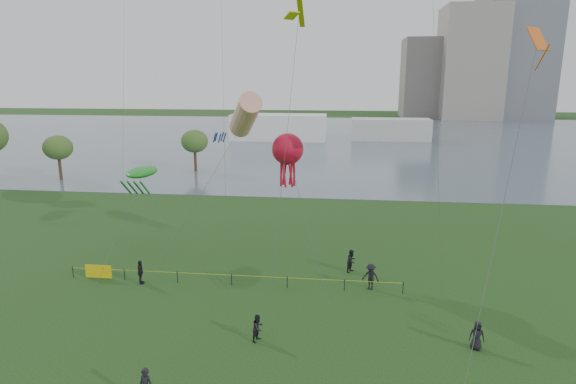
# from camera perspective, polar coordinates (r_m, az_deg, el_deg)

# --- Properties ---
(lake) EXTENTS (400.00, 120.00, 0.08)m
(lake) POSITION_cam_1_polar(r_m,az_deg,el_deg) (117.77, 5.07, 6.38)
(lake) COLOR slate
(lake) RESTS_ON ground_plane
(building_mid) EXTENTS (20.00, 20.00, 38.00)m
(building_mid) POSITION_cam_1_polar(r_m,az_deg,el_deg) (183.97, 20.73, 14.05)
(building_mid) COLOR gray
(building_mid) RESTS_ON ground_plane
(building_low) EXTENTS (16.00, 18.00, 28.00)m
(building_low) POSITION_cam_1_polar(r_m,az_deg,el_deg) (187.08, 15.89, 12.84)
(building_low) COLOR slate
(building_low) RESTS_ON ground_plane
(pavilion_left) EXTENTS (22.00, 8.00, 6.00)m
(pavilion_left) POSITION_cam_1_polar(r_m,az_deg,el_deg) (113.43, -1.10, 7.67)
(pavilion_left) COLOR white
(pavilion_left) RESTS_ON ground_plane
(pavilion_right) EXTENTS (18.00, 7.00, 5.00)m
(pavilion_right) POSITION_cam_1_polar(r_m,az_deg,el_deg) (115.97, 12.05, 7.26)
(pavilion_right) COLOR silver
(pavilion_right) RESTS_ON ground_plane
(trees) EXTENTS (30.58, 17.02, 9.07)m
(trees) POSITION_cam_1_polar(r_m,az_deg,el_deg) (76.32, -26.41, 5.55)
(trees) COLOR #39271A
(trees) RESTS_ON ground_plane
(fence) EXTENTS (24.07, 0.07, 1.05)m
(fence) POSITION_cam_1_polar(r_m,az_deg,el_deg) (36.83, -16.14, -9.29)
(fence) COLOR black
(fence) RESTS_ON ground_plane
(spectator_a) EXTENTS (0.87, 0.95, 1.57)m
(spectator_a) POSITION_cam_1_polar(r_m,az_deg,el_deg) (28.05, -3.57, -15.76)
(spectator_a) COLOR black
(spectator_a) RESTS_ON ground_plane
(spectator_b) EXTENTS (1.37, 1.05, 1.88)m
(spectator_b) POSITION_cam_1_polar(r_m,az_deg,el_deg) (34.45, 9.77, -9.86)
(spectator_b) COLOR black
(spectator_b) RESTS_ON ground_plane
(spectator_c) EXTENTS (0.63, 1.09, 1.75)m
(spectator_c) POSITION_cam_1_polar(r_m,az_deg,el_deg) (36.43, -17.09, -9.07)
(spectator_c) COLOR black
(spectator_c) RESTS_ON ground_plane
(spectator_d) EXTENTS (0.86, 0.62, 1.62)m
(spectator_d) POSITION_cam_1_polar(r_m,az_deg,el_deg) (29.10, 21.48, -15.54)
(spectator_d) COLOR black
(spectator_d) RESTS_ON ground_plane
(spectator_g) EXTENTS (1.02, 1.08, 1.75)m
(spectator_g) POSITION_cam_1_polar(r_m,az_deg,el_deg) (37.19, 7.55, -8.09)
(spectator_g) COLOR black
(spectator_g) RESTS_ON ground_plane
(kite_windsock) EXTENTS (8.22, 6.26, 13.46)m
(kite_windsock) POSITION_cam_1_polar(r_m,az_deg,el_deg) (38.14, -5.12, 9.03)
(kite_windsock) COLOR #3F3F42
(kite_creature) EXTENTS (2.26, 10.54, 7.01)m
(kite_creature) POSITION_cam_1_polar(r_m,az_deg,el_deg) (42.73, -16.93, 2.24)
(kite_creature) COLOR #3F3F42
(kite_octopus) EXTENTS (5.04, 9.85, 10.33)m
(kite_octopus) POSITION_cam_1_polar(r_m,az_deg,el_deg) (36.84, -0.04, 5.02)
(kite_octopus) COLOR #3F3F42
(kite_delta) EXTENTS (7.53, 15.40, 17.08)m
(kite_delta) POSITION_cam_1_polar(r_m,az_deg,el_deg) (28.85, 27.20, 14.01)
(kite_delta) COLOR #3F3F42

